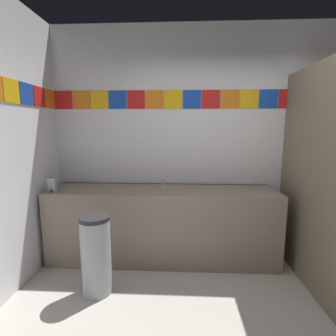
% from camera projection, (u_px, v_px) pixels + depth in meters
% --- Properties ---
extents(wall_back, '(4.45, 0.09, 2.87)m').
position_uv_depth(wall_back, '(228.00, 142.00, 3.23)').
color(wall_back, silver).
rests_on(wall_back, ground_plane).
extents(vanity_counter, '(2.71, 0.62, 0.88)m').
position_uv_depth(vanity_counter, '(163.00, 224.00, 3.08)').
color(vanity_counter, gray).
rests_on(vanity_counter, ground_plane).
extents(faucet_center, '(0.04, 0.10, 0.14)m').
position_uv_depth(faucet_center, '(163.00, 183.00, 3.09)').
color(faucet_center, silver).
rests_on(faucet_center, vanity_counter).
extents(soap_dispenser, '(0.09, 0.09, 0.16)m').
position_uv_depth(soap_dispenser, '(53.00, 185.00, 2.88)').
color(soap_dispenser, gray).
rests_on(soap_dispenser, vanity_counter).
extents(trash_bin, '(0.29, 0.29, 0.79)m').
position_uv_depth(trash_bin, '(96.00, 255.00, 2.44)').
color(trash_bin, '#999EA3').
rests_on(trash_bin, ground_plane).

